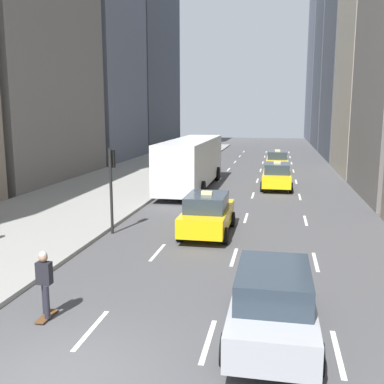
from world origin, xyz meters
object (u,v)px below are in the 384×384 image
Objects in this scene: sedan_black_near at (273,301)px; taxi_lead at (207,214)px; skateboarder at (45,282)px; city_bus at (192,161)px; taxi_second at (277,176)px; traffic_light_pole at (111,177)px; taxi_third at (277,161)px.

taxi_lead is at bearing 108.60° from sedan_black_near.
skateboarder is (-5.54, -0.13, 0.10)m from sedan_black_near.
city_bus is (-5.61, 19.51, 0.92)m from sedan_black_near.
taxi_lead is 0.93× the size of sedan_black_near.
taxi_second is 0.38× the size of city_bus.
sedan_black_near is at bearing -48.90° from traffic_light_pole.
taxi_third is 2.52× the size of skateboarder.
traffic_light_pole is (-6.75, 7.74, 1.54)m from sedan_black_near.
traffic_light_pole is (-1.14, -11.77, 0.62)m from city_bus.
taxi_lead is 4.28m from traffic_light_pole.
skateboarder is (-2.74, -8.45, 0.08)m from taxi_lead.
sedan_black_near is (0.00, -20.13, -0.01)m from taxi_second.
traffic_light_pole is at bearing -95.52° from city_bus.
taxi_second is 1.00× the size of taxi_third.
skateboarder is (-5.54, -20.25, 0.08)m from taxi_second.
skateboarder is at bearing -178.66° from sedan_black_near.
sedan_black_near is at bearing -90.00° from taxi_third.
taxi_second is 0.93× the size of sedan_black_near.
taxi_second is at bearing 6.25° from city_bus.
city_bus reaches higher than skateboarder.
taxi_second is 14.19m from traffic_light_pole.
taxi_lead is at bearing 72.02° from skateboarder.
skateboarder is (-5.54, -29.34, 0.08)m from taxi_third.
taxi_third is at bearing 90.00° from sedan_black_near.
taxi_third is at bearing 79.31° from skateboarder.
taxi_lead is 12.13m from taxi_second.
taxi_third is at bearing 59.96° from city_bus.
city_bus is 11.84m from traffic_light_pole.
taxi_third is 0.93× the size of sedan_black_near.
city_bus reaches higher than taxi_second.
city_bus reaches higher than taxi_third.
city_bus is (-5.61, -9.70, 0.91)m from taxi_third.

